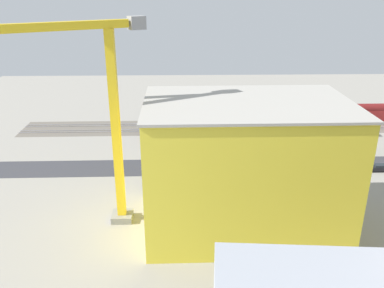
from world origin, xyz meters
TOP-DOWN VIEW (x-y plane):
  - ground_plane at (0.00, 0.00)m, footprint 190.71×190.71m
  - rail_bed at (0.00, -22.24)m, footprint 119.30×14.27m
  - street_asphalt at (0.00, 5.37)m, footprint 119.27×10.03m
  - track_rails at (0.00, -22.24)m, footprint 119.19×7.83m
  - platform_canopy_near at (-7.98, -14.70)m, footprint 57.88×5.91m
  - locomotive at (-17.02, -24.85)m, footprint 14.82×2.69m
  - passenger_coach at (-39.17, -24.85)m, footprint 18.87×3.21m
  - freight_coach_far at (15.40, -19.62)m, footprint 19.18×3.11m
  - parked_car_0 at (-30.99, 8.75)m, footprint 4.72×1.72m
  - parked_car_1 at (-24.18, 8.25)m, footprint 4.48×1.82m
  - parked_car_2 at (-17.48, 9.14)m, footprint 4.74×2.05m
  - parked_car_3 at (-10.73, 8.98)m, footprint 4.64×1.91m
  - parked_car_4 at (-3.76, 8.32)m, footprint 4.40×1.83m
  - parked_car_5 at (2.77, 8.78)m, footprint 4.18×1.78m
  - construction_building at (2.96, 29.46)m, footprint 32.27×21.10m
  - construction_roof_slab at (2.96, 29.46)m, footprint 32.87×21.70m
  - tower_crane at (26.08, 28.43)m, footprint 24.57×13.69m
  - box_truck_0 at (9.97, 13.81)m, footprint 9.15×2.96m
  - box_truck_1 at (-3.32, 13.71)m, footprint 9.64×3.37m
  - box_truck_2 at (-1.63, 14.29)m, footprint 9.66×3.34m
  - street_tree_0 at (-23.15, 1.34)m, footprint 4.90×4.90m
  - street_tree_1 at (13.13, -0.34)m, footprint 4.94×4.94m
  - street_tree_2 at (-14.27, 0.13)m, footprint 4.08×4.08m
  - street_tree_4 at (-1.86, 0.72)m, footprint 5.35×5.35m
  - street_tree_5 at (-25.91, -0.47)m, footprint 4.07×4.07m
  - traffic_light at (15.48, 0.43)m, footprint 0.50×0.36m

SIDE VIEW (x-z plane):
  - ground_plane at x=0.00m, z-range 0.00..0.00m
  - rail_bed at x=0.00m, z-range 0.00..0.01m
  - street_asphalt at x=0.00m, z-range 0.00..0.01m
  - track_rails at x=0.00m, z-range 0.12..0.24m
  - parked_car_3 at x=-10.73m, z-range -0.08..1.52m
  - parked_car_0 at x=-30.99m, z-range -0.08..1.52m
  - parked_car_4 at x=-3.76m, z-range -0.08..1.55m
  - parked_car_1 at x=-24.18m, z-range -0.09..1.61m
  - parked_car_2 at x=-17.48m, z-range -0.09..1.65m
  - parked_car_5 at x=2.77m, z-range -0.10..1.68m
  - box_truck_1 at x=-3.32m, z-range -0.02..3.18m
  - box_truck_2 at x=-1.63m, z-range -0.02..3.41m
  - locomotive at x=-17.02m, z-range -0.72..4.15m
  - box_truck_0 at x=9.97m, z-range -0.05..3.53m
  - freight_coach_far at x=15.40m, z-range 0.15..6.11m
  - passenger_coach at x=-39.17m, z-range 0.15..6.15m
  - platform_canopy_near at x=-7.98m, z-range 1.85..5.97m
  - street_tree_2 at x=-14.27m, z-range 0.94..6.96m
  - street_tree_5 at x=-25.91m, z-range 0.98..7.06m
  - street_tree_1 at x=13.13m, z-range 0.89..7.62m
  - traffic_light at x=15.48m, z-range 1.11..8.14m
  - street_tree_4 at x=-1.86m, z-range 1.02..8.44m
  - street_tree_0 at x=-23.15m, z-range 1.28..8.78m
  - construction_building at x=2.96m, z-range 0.00..21.82m
  - tower_crane at x=26.08m, z-range 3.31..38.01m
  - construction_roof_slab at x=2.96m, z-range 21.82..22.22m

